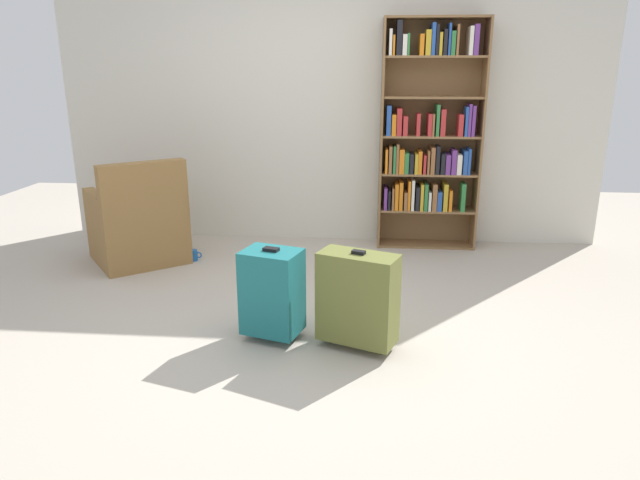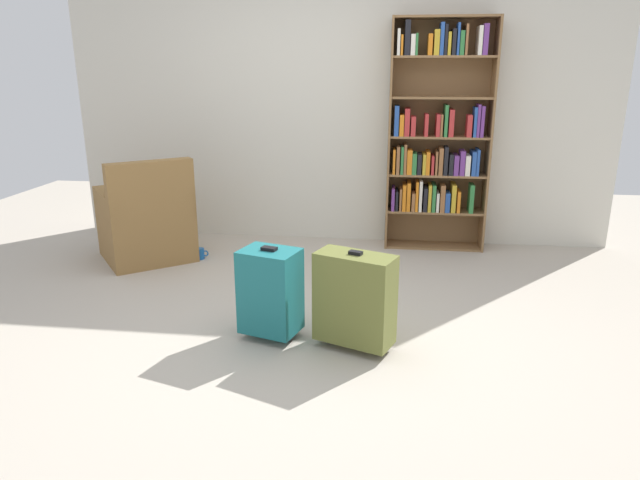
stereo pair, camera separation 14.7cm
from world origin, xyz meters
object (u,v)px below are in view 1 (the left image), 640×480
object	(u,v)px
bookshelf	(428,136)
suitcase_teal	(272,292)
mug	(193,255)
suitcase_olive	(358,298)
armchair	(139,226)

from	to	relation	value
bookshelf	suitcase_teal	xyz separation A→B (m)	(-1.10, -2.05, -0.72)
mug	bookshelf	bearing A→B (deg)	17.42
suitcase_teal	suitcase_olive	bearing A→B (deg)	-8.82
suitcase_olive	suitcase_teal	world-z (taller)	suitcase_olive
mug	suitcase_teal	world-z (taller)	suitcase_teal
mug	suitcase_olive	xyz separation A→B (m)	(1.46, -1.49, 0.27)
bookshelf	suitcase_olive	xyz separation A→B (m)	(-0.58, -2.13, -0.71)
suitcase_teal	armchair	bearing A→B (deg)	135.45
mug	suitcase_teal	xyz separation A→B (m)	(0.94, -1.41, 0.26)
armchair	suitcase_olive	xyz separation A→B (m)	(1.91, -1.44, 0.00)
armchair	mug	xyz separation A→B (m)	(0.45, 0.05, -0.27)
mug	suitcase_olive	world-z (taller)	suitcase_olive
armchair	suitcase_teal	distance (m)	1.94
suitcase_olive	mug	bearing A→B (deg)	134.34
bookshelf	suitcase_teal	size ratio (longest dim) A/B	3.44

